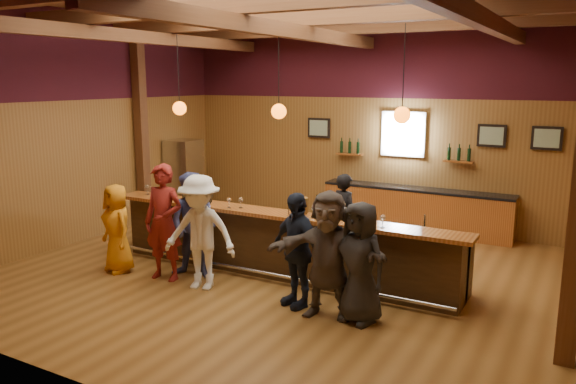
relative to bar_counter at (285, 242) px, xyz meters
The scene contains 27 objects.
room 2.69m from the bar_counter, 100.24° to the right, with size 9.04×9.00×4.52m.
bar_counter is the anchor object (origin of this frame).
back_bar_cabinet 3.76m from the bar_counter, 71.66° to the left, with size 4.00×0.52×0.95m.
window 4.17m from the bar_counter, 78.34° to the left, with size 0.95×0.09×0.95m.
framed_pictures 4.42m from the bar_counter, 66.46° to the left, with size 5.35×0.05×0.45m.
wine_shelves 3.97m from the bar_counter, 78.14° to the left, with size 3.00×0.18×0.30m.
pendant_lights 2.19m from the bar_counter, 96.37° to the right, with size 4.24×0.24×1.37m.
stainless_fridge 4.81m from the bar_counter, 149.24° to the left, with size 0.70×0.70×1.80m, color silver.
customer_orange 2.82m from the bar_counter, 152.16° to the right, with size 0.73×0.48×1.50m, color orange.
customer_redvest 2.01m from the bar_counter, 141.73° to the right, with size 0.69×0.45×1.89m, color maroon.
customer_denim 1.52m from the bar_counter, 142.15° to the right, with size 0.85×0.66×1.74m, color #434B86.
customer_white 1.54m from the bar_counter, 120.83° to the right, with size 1.16×0.66×1.79m, color white.
customer_navy 1.46m from the bar_counter, 53.95° to the right, with size 0.97×0.40×1.66m, color #1A2134.
customer_brown 1.93m from the bar_counter, 42.76° to the right, with size 1.63×0.52×1.76m, color #534942.
customer_dark 2.22m from the bar_counter, 33.84° to the right, with size 0.80×0.52×1.64m, color black.
bartender 1.33m from the bar_counter, 63.50° to the left, with size 0.57×0.37×1.56m, color black.
ice_bucket 0.85m from the bar_counter, 26.55° to the right, with size 0.23×0.23×0.25m, color brown.
bottle_a 1.00m from the bar_counter, 14.08° to the right, with size 0.07×0.07×0.32m.
bottle_b 1.14m from the bar_counter, 15.93° to the right, with size 0.08×0.08×0.38m.
glass_a 2.86m from the bar_counter, behind, with size 0.08×0.08×0.19m.
glass_b 2.20m from the bar_counter, 168.93° to the right, with size 0.08×0.08×0.19m.
glass_c 1.57m from the bar_counter, 168.47° to the right, with size 0.09×0.09×0.20m.
glass_d 1.16m from the bar_counter, 151.01° to the right, with size 0.08×0.08×0.17m.
glass_e 1.02m from the bar_counter, 150.43° to the right, with size 0.08×0.08×0.18m.
glass_f 1.09m from the bar_counter, 26.88° to the right, with size 0.09×0.09×0.20m.
glass_g 1.69m from the bar_counter, 11.54° to the right, with size 0.07×0.07×0.16m.
glass_h 2.02m from the bar_counter, 12.64° to the right, with size 0.09×0.09×0.19m.
Camera 1 is at (4.44, -7.73, 3.20)m, focal length 35.00 mm.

